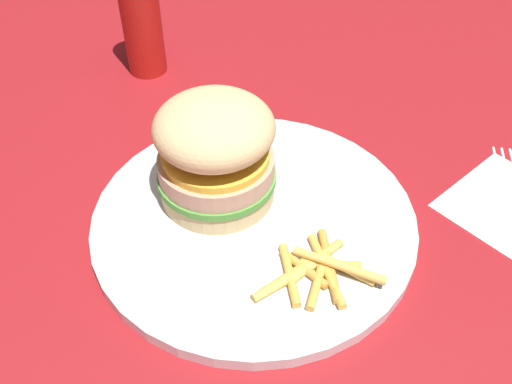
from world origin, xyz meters
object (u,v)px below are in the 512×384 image
at_px(plate, 256,222).
at_px(sandwich, 215,152).
at_px(fries_pile, 317,269).
at_px(ketchup_bottle, 140,10).

bearing_deg(plate, sandwich, -85.29).
bearing_deg(sandwich, fries_pile, 87.66).
distance_m(sandwich, fries_pile, 0.13).
height_order(sandwich, fries_pile, sandwich).
relative_size(fries_pile, ketchup_bottle, 0.61).
height_order(plate, ketchup_bottle, ketchup_bottle).
bearing_deg(sandwich, ketchup_bottle, -112.18).
relative_size(sandwich, ketchup_bottle, 0.69).
height_order(sandwich, ketchup_bottle, ketchup_bottle).
bearing_deg(fries_pile, ketchup_bottle, -105.61).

